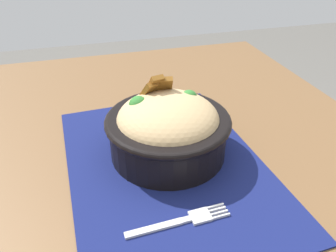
# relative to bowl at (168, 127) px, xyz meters

# --- Properties ---
(table) EXTENTS (1.10, 0.86, 0.76)m
(table) POSITION_rel_bowl_xyz_m (0.07, -0.04, -0.13)
(table) COLOR brown
(table) RESTS_ON ground_plane
(placemat) EXTENTS (0.42, 0.31, 0.00)m
(placemat) POSITION_rel_bowl_xyz_m (0.03, -0.01, -0.05)
(placemat) COLOR #11194C
(placemat) RESTS_ON table
(bowl) EXTENTS (0.19, 0.19, 0.12)m
(bowl) POSITION_rel_bowl_xyz_m (0.00, 0.00, 0.00)
(bowl) COLOR black
(bowl) RESTS_ON placemat
(fork) EXTENTS (0.02, 0.14, 0.00)m
(fork) POSITION_rel_bowl_xyz_m (0.14, -0.02, -0.05)
(fork) COLOR #BBBBBB
(fork) RESTS_ON placemat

